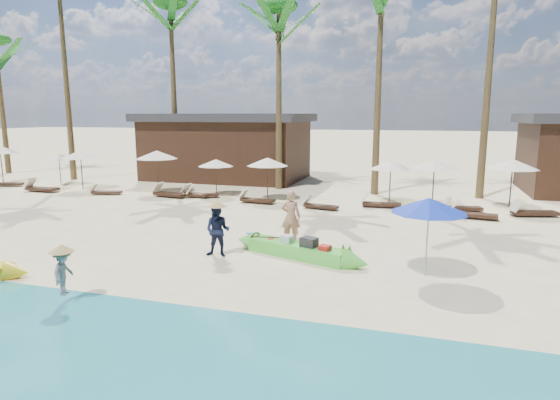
% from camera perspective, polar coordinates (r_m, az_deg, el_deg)
% --- Properties ---
extents(ground, '(240.00, 240.00, 0.00)m').
position_cam_1_polar(ground, '(12.98, -4.75, -8.76)').
color(ground, '#F6E8B6').
rests_on(ground, ground).
extents(wet_sand_strip, '(240.00, 4.50, 0.01)m').
position_cam_1_polar(wet_sand_strip, '(8.93, -17.42, -18.50)').
color(wet_sand_strip, tan).
rests_on(wet_sand_strip, ground).
extents(green_canoe, '(5.08, 1.95, 0.67)m').
position_cam_1_polar(green_canoe, '(14.20, 2.12, -6.08)').
color(green_canoe, '#4FD03F').
rests_on(green_canoe, ground).
extents(tourist, '(0.66, 0.44, 1.78)m').
position_cam_1_polar(tourist, '(15.55, 1.34, -2.08)').
color(tourist, tan).
rests_on(tourist, ground).
extents(vendor_green, '(0.83, 0.68, 1.60)m').
position_cam_1_polar(vendor_green, '(14.24, -7.60, -3.73)').
color(vendor_green, '#141A38').
rests_on(vendor_green, ground).
extents(vendor_yellow, '(0.55, 0.76, 1.07)m').
position_cam_1_polar(vendor_yellow, '(11.86, -24.90, -7.95)').
color(vendor_yellow, gray).
rests_on(vendor_yellow, ground).
extents(blue_umbrella, '(1.97, 1.97, 2.12)m').
position_cam_1_polar(blue_umbrella, '(12.77, 17.72, -0.64)').
color(blue_umbrella, '#99999E').
rests_on(blue_umbrella, ground).
extents(resort_parasol_0, '(2.28, 2.28, 2.35)m').
position_cam_1_polar(resort_parasol_0, '(33.88, -30.97, 5.31)').
color(resort_parasol_0, '#341E15').
rests_on(resort_parasol_0, ground).
extents(resort_parasol_1, '(1.87, 1.87, 1.93)m').
position_cam_1_polar(resort_parasol_1, '(31.28, -25.36, 4.79)').
color(resort_parasol_1, '#341E15').
rests_on(resort_parasol_1, ground).
extents(lounger_1_left, '(1.85, 1.03, 0.60)m').
position_cam_1_polar(lounger_1_left, '(32.50, -30.35, 1.81)').
color(lounger_1_left, '#341E15').
rests_on(lounger_1_left, ground).
extents(lounger_1_right, '(2.00, 0.62, 0.68)m').
position_cam_1_polar(lounger_1_right, '(29.35, -27.22, 1.36)').
color(lounger_1_right, '#341E15').
rests_on(lounger_1_right, ground).
extents(resort_parasol_2, '(2.17, 2.17, 2.24)m').
position_cam_1_polar(resort_parasol_2, '(28.98, -23.16, 5.14)').
color(resort_parasol_2, '#341E15').
rests_on(resort_parasol_2, ground).
extents(lounger_2_left, '(1.77, 0.58, 0.60)m').
position_cam_1_polar(lounger_2_left, '(29.33, -27.33, 1.29)').
color(lounger_2_left, '#341E15').
rests_on(lounger_2_left, ground).
extents(resort_parasol_3, '(2.25, 2.25, 2.32)m').
position_cam_1_polar(resort_parasol_3, '(26.36, -14.78, 5.36)').
color(resort_parasol_3, '#341E15').
rests_on(resort_parasol_3, ground).
extents(lounger_3_left, '(1.70, 0.96, 0.55)m').
position_cam_1_polar(lounger_3_left, '(26.84, -20.60, 1.01)').
color(lounger_3_left, '#341E15').
rests_on(lounger_3_left, ground).
extents(lounger_3_right, '(1.98, 0.86, 0.65)m').
position_cam_1_polar(lounger_3_right, '(25.05, -13.51, 0.84)').
color(lounger_3_right, '#341E15').
rests_on(lounger_3_right, ground).
extents(resort_parasol_4, '(1.86, 1.86, 1.92)m').
position_cam_1_polar(resort_parasol_4, '(24.97, -7.84, 4.50)').
color(resort_parasol_4, '#341E15').
rests_on(resort_parasol_4, ground).
extents(lounger_4_left, '(1.79, 0.97, 0.58)m').
position_cam_1_polar(lounger_4_left, '(24.83, -10.36, 0.82)').
color(lounger_4_left, '#341E15').
rests_on(lounger_4_left, ground).
extents(lounger_4_right, '(1.73, 0.97, 0.56)m').
position_cam_1_polar(lounger_4_right, '(24.58, -9.63, 0.73)').
color(lounger_4_right, '#341E15').
rests_on(lounger_4_right, ground).
extents(resort_parasol_5, '(2.07, 2.07, 2.13)m').
position_cam_1_polar(resort_parasol_5, '(23.36, -1.54, 4.67)').
color(resort_parasol_5, '#341E15').
rests_on(resort_parasol_5, ground).
extents(lounger_5_left, '(1.81, 0.70, 0.60)m').
position_cam_1_polar(lounger_5_left, '(22.76, -3.06, 0.13)').
color(lounger_5_left, '#341E15').
rests_on(lounger_5_left, ground).
extents(resort_parasol_6, '(2.01, 2.01, 2.07)m').
position_cam_1_polar(resort_parasol_6, '(22.99, 13.35, 4.16)').
color(resort_parasol_6, '#341E15').
rests_on(resort_parasol_6, ground).
extents(lounger_6_left, '(1.71, 0.81, 0.56)m').
position_cam_1_polar(lounger_6_left, '(21.37, 4.74, -0.60)').
color(lounger_6_left, '#341E15').
rests_on(lounger_6_left, ground).
extents(lounger_6_right, '(1.87, 0.66, 0.63)m').
position_cam_1_polar(lounger_6_right, '(22.15, 11.95, -0.35)').
color(lounger_6_right, '#341E15').
rests_on(lounger_6_right, ground).
extents(resort_parasol_7, '(2.15, 2.15, 2.22)m').
position_cam_1_polar(resort_parasol_7, '(22.68, 18.32, 4.17)').
color(resort_parasol_7, '#341E15').
rests_on(resort_parasol_7, ground).
extents(lounger_7_left, '(1.82, 0.92, 0.59)m').
position_cam_1_polar(lounger_7_left, '(22.26, 21.06, -0.80)').
color(lounger_7_left, '#341E15').
rests_on(lounger_7_left, ground).
extents(lounger_7_right, '(1.99, 0.85, 0.66)m').
position_cam_1_polar(lounger_7_right, '(20.92, 22.18, -1.50)').
color(lounger_7_right, '#341E15').
rests_on(lounger_7_right, ground).
extents(resort_parasol_8, '(2.23, 2.23, 2.30)m').
position_cam_1_polar(resort_parasol_8, '(23.28, 26.52, 3.93)').
color(resort_parasol_8, '#341E15').
rests_on(resort_parasol_8, ground).
extents(lounger_8_left, '(2.01, 1.09, 0.65)m').
position_cam_1_polar(lounger_8_left, '(22.40, 28.32, -1.24)').
color(lounger_8_left, '#341E15').
rests_on(lounger_8_left, ground).
extents(palm_1, '(2.08, 2.08, 13.60)m').
position_cam_1_polar(palm_1, '(34.39, -25.22, 20.46)').
color(palm_1, brown).
rests_on(palm_1, ground).
extents(palm_2, '(2.08, 2.08, 11.33)m').
position_cam_1_polar(palm_2, '(30.82, -13.12, 19.34)').
color(palm_2, brown).
rests_on(palm_2, ground).
extents(palm_3, '(2.08, 2.08, 10.52)m').
position_cam_1_polar(palm_3, '(27.19, -0.14, 19.55)').
color(palm_3, brown).
rests_on(palm_3, ground).
extents(palm_4, '(2.08, 2.08, 11.70)m').
position_cam_1_polar(palm_4, '(26.02, 12.23, 21.70)').
color(palm_4, brown).
rests_on(palm_4, ground).
extents(pavilion_west, '(10.80, 6.60, 4.30)m').
position_cam_1_polar(pavilion_west, '(31.56, -6.50, 6.58)').
color(pavilion_west, '#341E15').
rests_on(pavilion_west, ground).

